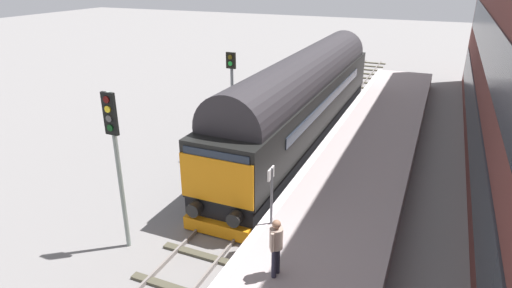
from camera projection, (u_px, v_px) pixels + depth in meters
ground_plane at (243, 207)px, 16.24m from camera, size 140.00×140.00×0.00m
track_main at (243, 206)px, 16.21m from camera, size 2.50×60.00×0.15m
station_platform at (337, 216)px, 14.72m from camera, size 4.00×44.00×1.01m
diesel_locomotive at (304, 96)px, 21.46m from camera, size 2.74×18.84×4.68m
signal_post_near at (116, 151)px, 12.70m from camera, size 0.44×0.22×5.17m
signal_post_mid at (232, 95)px, 19.35m from camera, size 0.44×0.22×5.02m
platform_number_sign at (271, 187)px, 12.90m from camera, size 0.10×0.44×1.90m
waiting_passenger at (276, 243)px, 10.75m from camera, size 0.37×0.51×1.64m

